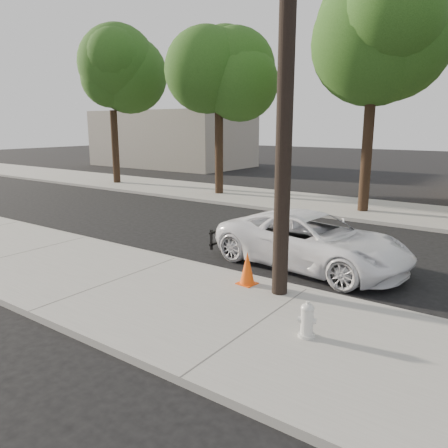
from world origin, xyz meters
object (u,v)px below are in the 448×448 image
(utility_pole, at_px, (286,78))
(police_cruiser, at_px, (312,240))
(fire_hydrant, at_px, (307,321))
(traffic_cone, at_px, (247,268))

(utility_pole, relative_size, police_cruiser, 1.70)
(police_cruiser, xyz_separation_m, fire_hydrant, (1.76, -4.05, -0.29))
(police_cruiser, bearing_deg, traffic_cone, 175.67)
(police_cruiser, relative_size, fire_hydrant, 8.59)
(utility_pole, distance_m, police_cruiser, 4.70)
(utility_pole, bearing_deg, police_cruiser, 98.86)
(utility_pole, bearing_deg, fire_hydrant, -48.43)
(police_cruiser, xyz_separation_m, traffic_cone, (-0.48, -2.46, -0.21))
(utility_pole, height_order, police_cruiser, utility_pole)
(fire_hydrant, bearing_deg, police_cruiser, 94.96)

